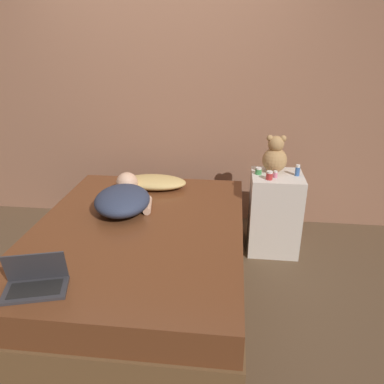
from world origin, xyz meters
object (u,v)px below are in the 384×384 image
(person_lying, at_px, (124,198))
(laptop, at_px, (36,281))
(bottle_red, at_px, (269,175))
(bottle_pink, at_px, (275,174))
(pillow, at_px, (154,182))
(bottle_green, at_px, (258,171))
(teddy_bear, at_px, (275,156))
(bottle_blue, at_px, (298,170))

(person_lying, bearing_deg, laptop, -109.78)
(laptop, bearing_deg, person_lying, 63.55)
(person_lying, xyz_separation_m, bottle_red, (1.14, 0.29, 0.13))
(person_lying, height_order, bottle_pink, bottle_pink)
(person_lying, bearing_deg, pillow, 61.96)
(pillow, xyz_separation_m, bottle_green, (0.91, -0.04, 0.16))
(person_lying, distance_m, teddy_bear, 1.31)
(bottle_pink, relative_size, bottle_green, 0.98)
(pillow, height_order, teddy_bear, teddy_bear)
(person_lying, xyz_separation_m, teddy_bear, (1.19, 0.48, 0.23))
(person_lying, relative_size, teddy_bear, 2.30)
(teddy_bear, bearing_deg, bottle_red, -105.05)
(teddy_bear, height_order, bottle_pink, teddy_bear)
(teddy_bear, bearing_deg, bottle_pink, -89.93)
(person_lying, bearing_deg, bottle_pink, 6.35)
(pillow, relative_size, bottle_pink, 10.33)
(teddy_bear, height_order, bottle_green, teddy_bear)
(bottle_red, height_order, bottle_green, bottle_red)
(person_lying, xyz_separation_m, laptop, (-0.19, -1.05, -0.04))
(person_lying, distance_m, bottle_blue, 1.45)
(bottle_blue, bearing_deg, bottle_red, -153.65)
(bottle_pink, bearing_deg, bottle_green, 154.18)
(pillow, distance_m, bottle_blue, 1.24)
(pillow, height_order, laptop, laptop)
(bottle_pink, bearing_deg, bottle_red, -133.90)
(laptop, bearing_deg, bottle_pink, 28.86)
(bottle_green, relative_size, bottle_blue, 0.60)
(teddy_bear, height_order, bottle_blue, teddy_bear)
(person_lying, relative_size, bottle_green, 12.97)
(person_lying, bearing_deg, bottle_red, 4.50)
(pillow, bearing_deg, bottle_green, -2.59)
(bottle_red, bearing_deg, pillow, 170.81)
(laptop, xyz_separation_m, bottle_blue, (1.57, 1.45, 0.18))
(bottle_pink, bearing_deg, teddy_bear, 90.07)
(pillow, distance_m, person_lying, 0.47)
(laptop, height_order, teddy_bear, teddy_bear)
(teddy_bear, bearing_deg, person_lying, -158.04)
(bottle_pink, distance_m, bottle_green, 0.15)
(bottle_blue, bearing_deg, pillow, 178.03)
(laptop, distance_m, teddy_bear, 2.08)
(pillow, bearing_deg, teddy_bear, 1.88)
(person_lying, bearing_deg, bottle_blue, 6.75)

